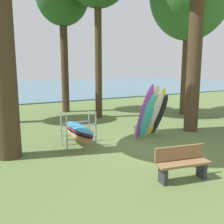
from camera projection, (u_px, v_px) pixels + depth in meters
ground_plane at (154, 145)px, 9.15m from camera, size 80.00×80.00×0.00m
lake_water at (16, 87)px, 35.58m from camera, size 80.00×36.00×0.10m
leaning_board_pile at (152, 114)px, 9.87m from camera, size 1.55×1.12×2.22m
board_storage_rack at (79, 131)px, 9.05m from camera, size 1.15×2.12×1.25m
park_bench at (182, 162)px, 6.27m from camera, size 1.45×0.69×0.85m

